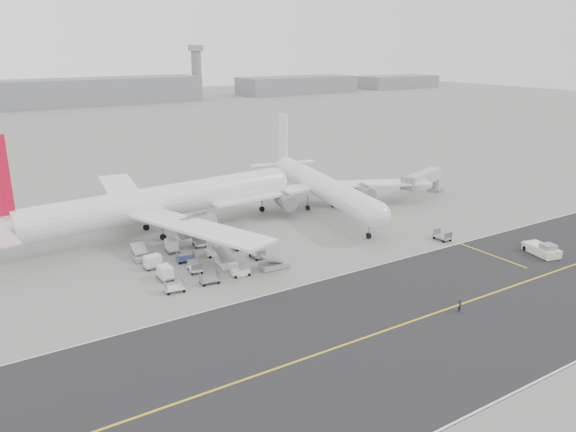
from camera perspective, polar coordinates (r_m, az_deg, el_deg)
ground at (r=80.67m, az=1.63°, el=-6.26°), size 700.00×700.00×0.00m
taxiway at (r=71.21m, az=13.33°, el=-10.07°), size 220.00×59.00×0.03m
horizon_buildings at (r=330.68m, az=-20.14°, el=10.54°), size 520.00×28.00×28.00m
control_tower at (r=356.01m, az=-9.27°, el=14.37°), size 7.00×7.00×31.25m
airliner_a at (r=99.28m, az=-13.45°, el=1.27°), size 57.20×56.33×19.75m
airliner_b at (r=112.31m, az=3.40°, el=3.09°), size 47.07×48.00×16.70m
pushback_tug at (r=97.27m, az=24.42°, el=-3.13°), size 4.07×7.72×2.17m
jet_bridge at (r=124.83m, az=13.56°, el=3.66°), size 15.08×7.30×5.68m
gse_cluster at (r=86.50m, az=-8.37°, el=-4.78°), size 24.92×24.16×2.09m
stray_dolly at (r=98.94m, az=15.37°, el=-2.39°), size 1.83×2.91×1.77m
ground_crew_a at (r=73.66m, az=17.05°, el=-8.75°), size 0.67×0.55×1.59m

